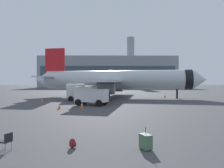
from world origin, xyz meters
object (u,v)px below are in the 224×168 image
Objects in this scene: safety_cone_far at (82,105)px; safety_cone_outer at (59,106)px; service_truck at (80,91)px; gate_chair at (6,140)px; safety_cone_mid at (165,96)px; airplane_at_gate at (115,80)px; rolling_suitcase at (146,141)px; safety_cone_near at (42,100)px; traveller_backpack at (73,143)px; cargo_van at (91,95)px.

safety_cone_far is 2.78m from safety_cone_outer.
service_truck reaches higher than gate_chair.
gate_chair is at bearing -116.45° from safety_cone_mid.
airplane_at_gate is 57.16× the size of safety_cone_mid.
rolling_suitcase is at bearing -106.51° from safety_cone_mid.
safety_cone_outer is at bearing -60.54° from safety_cone_near.
safety_cone_near is at bearing 134.27° from safety_cone_far.
traveller_backpack is at bearing -112.24° from safety_cone_mid.
airplane_at_gate is 7.39× the size of cargo_van.
airplane_at_gate reaches higher than rolling_suitcase.
service_truck is at bearing 104.85° from rolling_suitcase.
safety_cone_far is 15.67m from traveller_backpack.
airplane_at_gate is 17.52m from safety_cone_far.
cargo_van is at bearing 47.28° from safety_cone_outer.
safety_cone_near is at bearing -155.43° from service_truck.
safety_cone_near is at bearing 151.05° from cargo_van.
gate_chair is at bearing -100.61° from airplane_at_gate.
safety_cone_near is 10.62m from safety_cone_far.
safety_cone_far is at bearing -131.06° from safety_cone_mid.
gate_chair is at bearing -85.59° from safety_cone_outer.
airplane_at_gate is at bearing 79.39° from gate_chair.
safety_cone_far is 16.70m from rolling_suitcase.
service_truck is 5.95× the size of gate_chair.
airplane_at_gate reaches higher than service_truck.
safety_cone_far is 1.04× the size of safety_cone_outer.
safety_cone_far is 16.05m from gate_chair.
cargo_van reaches higher than safety_cone_far.
service_truck is at bearing 24.57° from safety_cone_near.
cargo_van is (2.56, -7.21, -0.16)m from service_truck.
gate_chair is at bearing -172.74° from traveller_backpack.
safety_cone_far is at bearing -105.54° from airplane_at_gate.
cargo_van is at bearing 102.98° from rolling_suitcase.
traveller_backpack is at bearing -68.73° from safety_cone_near.
safety_cone_near is 9.67m from safety_cone_outer.
safety_cone_far reaches higher than safety_cone_mid.
safety_cone_near is 26.66m from rolling_suitcase.
airplane_at_gate is 32.36× the size of rolling_suitcase.
safety_cone_outer is (-3.54, -3.83, -1.15)m from cargo_van.
service_truck reaches higher than safety_cone_far.
rolling_suitcase reaches higher than safety_cone_far.
traveller_backpack is 3.14m from gate_chair.
safety_cone_outer is at bearing 106.14° from traveller_backpack.
service_truck reaches higher than safety_cone_near.
cargo_van is at bearing 73.75° from safety_cone_far.
rolling_suitcase is 2.29× the size of traveller_backpack.
service_truck is 18.21m from safety_cone_mid.
traveller_backpack is at bearing -84.08° from safety_cone_far.
service_truck is 7.65m from cargo_van.
airplane_at_gate is at bearing 84.68° from traveller_backpack.
safety_cone_mid is at bearing 67.76° from traveller_backpack.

